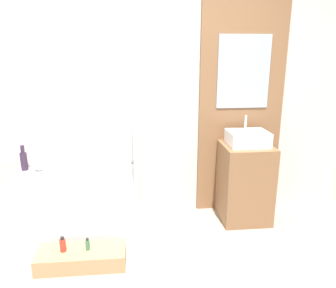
% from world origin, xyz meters
% --- Properties ---
extents(wall_tiled_back, '(4.20, 0.06, 2.60)m').
position_xyz_m(wall_tiled_back, '(0.00, 1.58, 1.30)').
color(wall_tiled_back, beige).
rests_on(wall_tiled_back, ground_plane).
extents(wall_wood_accent, '(0.92, 0.04, 2.60)m').
position_xyz_m(wall_wood_accent, '(0.90, 1.53, 1.32)').
color(wall_wood_accent, brown).
rests_on(wall_wood_accent, ground_plane).
extents(bathtub, '(1.26, 0.73, 0.58)m').
position_xyz_m(bathtub, '(-0.87, 1.17, 0.29)').
color(bathtub, white).
rests_on(bathtub, ground_plane).
extents(glass_shower_screen, '(0.01, 0.59, 0.92)m').
position_xyz_m(glass_shower_screen, '(-0.27, 1.11, 1.04)').
color(glass_shower_screen, silver).
rests_on(glass_shower_screen, bathtub).
extents(wooden_step_bench, '(0.74, 0.30, 0.14)m').
position_xyz_m(wooden_step_bench, '(-0.74, 0.59, 0.07)').
color(wooden_step_bench, '#A87F56').
rests_on(wooden_step_bench, ground_plane).
extents(vanity_cabinet, '(0.50, 0.50, 0.83)m').
position_xyz_m(vanity_cabinet, '(0.90, 1.26, 0.42)').
color(vanity_cabinet, brown).
rests_on(vanity_cabinet, ground_plane).
extents(sink, '(0.40, 0.33, 0.29)m').
position_xyz_m(sink, '(0.90, 1.26, 0.91)').
color(sink, white).
rests_on(sink, vanity_cabinet).
extents(vase_tall_dark, '(0.07, 0.07, 0.27)m').
position_xyz_m(vase_tall_dark, '(-1.41, 1.45, 0.68)').
color(vase_tall_dark, '#2D1E33').
rests_on(vase_tall_dark, bathtub).
extents(vase_round_light, '(0.12, 0.12, 0.12)m').
position_xyz_m(vase_round_light, '(-1.26, 1.42, 0.64)').
color(vase_round_light, silver).
rests_on(vase_round_light, bathtub).
extents(bottle_soap_primary, '(0.05, 0.05, 0.13)m').
position_xyz_m(bottle_soap_primary, '(-0.88, 0.59, 0.20)').
color(bottle_soap_primary, red).
rests_on(bottle_soap_primary, wooden_step_bench).
extents(bottle_soap_secondary, '(0.04, 0.04, 0.11)m').
position_xyz_m(bottle_soap_secondary, '(-0.68, 0.59, 0.19)').
color(bottle_soap_secondary, '#38704C').
rests_on(bottle_soap_secondary, wooden_step_bench).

